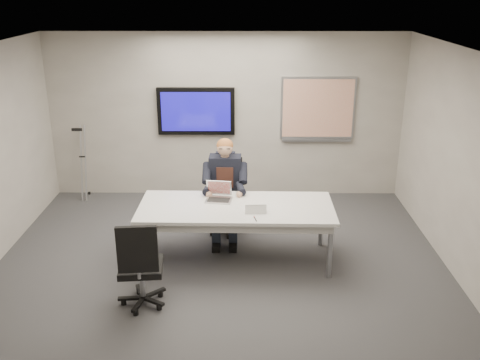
{
  "coord_description": "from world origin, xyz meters",
  "views": [
    {
      "loc": [
        0.3,
        -5.87,
        3.54
      ],
      "look_at": [
        0.26,
        0.67,
        1.11
      ],
      "focal_mm": 40.0,
      "sensor_mm": 36.0,
      "label": 1
    }
  ],
  "objects_px": {
    "laptop": "(219,195)",
    "conference_table": "(236,212)",
    "office_chair_far": "(226,209)",
    "office_chair_near": "(142,280)",
    "seated_person": "(225,201)"
  },
  "relations": [
    {
      "from": "conference_table",
      "to": "laptop",
      "type": "bearing_deg",
      "value": 135.48
    },
    {
      "from": "office_chair_near",
      "to": "laptop",
      "type": "bearing_deg",
      "value": -126.81
    },
    {
      "from": "office_chair_near",
      "to": "office_chair_far",
      "type": "bearing_deg",
      "value": -119.46
    },
    {
      "from": "office_chair_far",
      "to": "office_chair_near",
      "type": "height_order",
      "value": "office_chair_far"
    },
    {
      "from": "laptop",
      "to": "conference_table",
      "type": "bearing_deg",
      "value": -37.82
    },
    {
      "from": "office_chair_far",
      "to": "laptop",
      "type": "distance_m",
      "value": 0.83
    },
    {
      "from": "conference_table",
      "to": "office_chair_near",
      "type": "height_order",
      "value": "office_chair_near"
    },
    {
      "from": "office_chair_near",
      "to": "laptop",
      "type": "distance_m",
      "value": 1.67
    },
    {
      "from": "conference_table",
      "to": "office_chair_far",
      "type": "relative_size",
      "value": 2.31
    },
    {
      "from": "conference_table",
      "to": "office_chair_far",
      "type": "distance_m",
      "value": 0.98
    },
    {
      "from": "laptop",
      "to": "office_chair_far",
      "type": "bearing_deg",
      "value": 91.39
    },
    {
      "from": "office_chair_far",
      "to": "seated_person",
      "type": "xyz_separation_m",
      "value": [
        -0.0,
        -0.27,
        0.25
      ]
    },
    {
      "from": "seated_person",
      "to": "laptop",
      "type": "distance_m",
      "value": 0.47
    },
    {
      "from": "conference_table",
      "to": "laptop",
      "type": "height_order",
      "value": "laptop"
    },
    {
      "from": "office_chair_near",
      "to": "seated_person",
      "type": "height_order",
      "value": "seated_person"
    }
  ]
}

